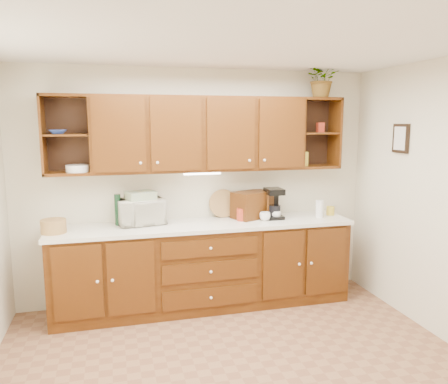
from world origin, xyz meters
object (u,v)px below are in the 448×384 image
coffee_maker (273,204)px  bread_box (252,205)px  microwave (141,212)px  potted_plant (323,79)px

coffee_maker → bread_box: bearing=164.2°
microwave → bread_box: size_ratio=1.12×
microwave → coffee_maker: size_ratio=1.41×
bread_box → coffee_maker: 0.24m
microwave → potted_plant: 2.50m
microwave → bread_box: 1.24m
coffee_maker → potted_plant: potted_plant is taller
coffee_maker → potted_plant: (0.58, 0.05, 1.40)m
bread_box → coffee_maker: bearing=-41.6°
microwave → coffee_maker: coffee_maker is taller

